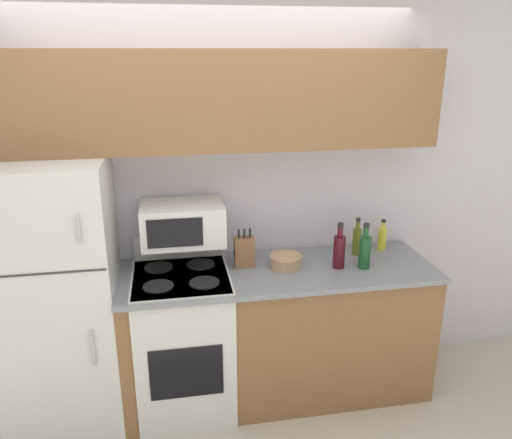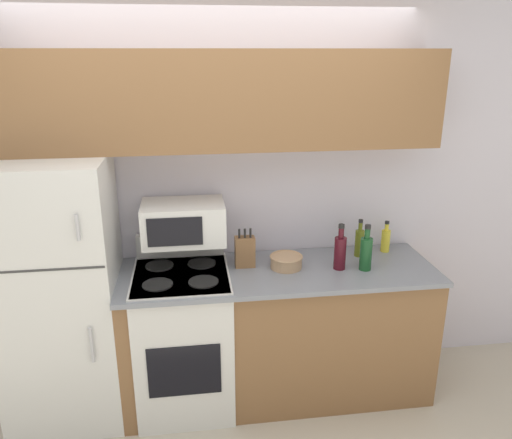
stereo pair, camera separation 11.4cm
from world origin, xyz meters
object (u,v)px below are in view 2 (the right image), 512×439
bottle_olive_oil (359,242)px  bottle_wine_red (340,251)px  knife_block (245,251)px  refrigerator (60,294)px  microwave (183,222)px  stove (184,337)px  bottle_wine_green (366,252)px  bowl (286,261)px  bottle_cooking_spray (386,240)px

bottle_olive_oil → bottle_wine_red: (-0.19, -0.18, 0.02)m
knife_block → refrigerator: bearing=-176.3°
refrigerator → bottle_olive_oil: bearing=4.0°
microwave → bottle_wine_red: 1.00m
refrigerator → knife_block: size_ratio=6.47×
stove → bottle_wine_green: size_ratio=3.64×
microwave → bottle_wine_red: (0.97, -0.17, -0.18)m
microwave → bottle_wine_green: size_ratio=1.71×
stove → microwave: size_ratio=2.14×
bowl → bottle_olive_oil: size_ratio=0.82×
bottle_cooking_spray → microwave: bearing=-177.2°
bottle_wine_green → stove: bearing=176.4°
refrigerator → bottle_cooking_spray: refrigerator is taller
stove → microwave: 0.75m
microwave → bottle_cooking_spray: microwave is taller
bowl → bottle_cooking_spray: (0.73, 0.18, 0.04)m
refrigerator → bottle_wine_green: bearing=-2.5°
refrigerator → bottle_wine_red: bearing=-1.6°
bottle_wine_red → stove: bearing=177.8°
microwave → bottle_wine_green: microwave is taller
stove → microwave: microwave is taller
stove → bottle_olive_oil: size_ratio=4.20×
bottle_olive_oil → refrigerator: bearing=-176.0°
microwave → bottle_cooking_spray: 1.39m
bowl → bottle_wine_red: bottle_wine_red is taller
bottle_olive_oil → bottle_cooking_spray: bearing=14.2°
refrigerator → bottle_wine_green: (1.89, -0.08, 0.20)m
refrigerator → microwave: refrigerator is taller
knife_block → microwave: bearing=172.7°
refrigerator → bottle_cooking_spray: 2.15m
microwave → bowl: microwave is taller
bottle_cooking_spray → bottle_wine_green: bearing=-131.5°
microwave → bottle_cooking_spray: bearing=2.8°
microwave → bottle_wine_green: (1.13, -0.21, -0.18)m
refrigerator → bowl: 1.41m
bottle_olive_oil → bottle_wine_red: 0.27m
knife_block → bottle_olive_oil: size_ratio=0.99×
bottle_olive_oil → bottle_cooking_spray: size_ratio=1.18×
refrigerator → bowl: refrigerator is taller
refrigerator → bottle_wine_green: size_ratio=5.58×
knife_block → bottle_wine_green: bottle_wine_green is taller
bottle_olive_oil → bottle_wine_red: bottle_wine_red is taller
stove → bottle_wine_green: bearing=-3.6°
stove → bottle_olive_oil: bearing=7.0°
bottle_cooking_spray → bottle_wine_red: (-0.40, -0.24, 0.03)m
bottle_cooking_spray → bottle_wine_red: size_ratio=0.73×
bowl → bottle_olive_oil: bearing=13.2°
bowl → microwave: bearing=170.3°
refrigerator → bottle_cooking_spray: (2.13, 0.19, 0.17)m
stove → knife_block: 0.69m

